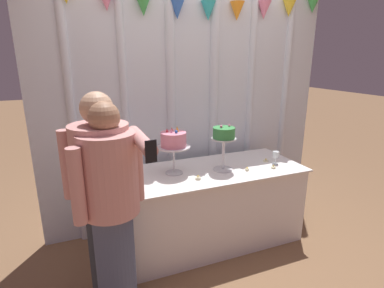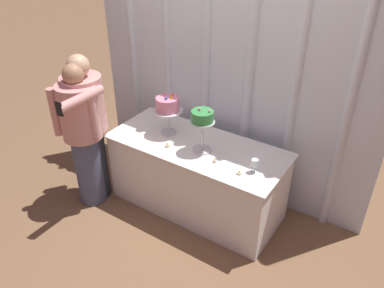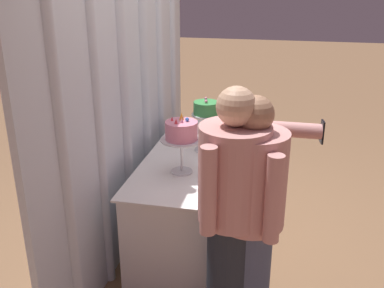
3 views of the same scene
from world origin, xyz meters
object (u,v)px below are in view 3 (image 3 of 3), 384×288
(cake_display_nearleft, at_px, (181,133))
(tealight_far_right, at_px, (211,129))
(tealight_far_left, at_px, (214,165))
(wine_glass, at_px, (222,120))
(cake_display_nearright, at_px, (206,113))
(tealight_near_left, at_px, (222,141))
(guest_girl_blue_dress, at_px, (251,216))
(tealight_near_right, at_px, (231,132))
(cake_table, at_px, (196,196))
(guest_man_pink_jacket, at_px, (232,213))

(cake_display_nearleft, distance_m, tealight_far_right, 0.98)
(cake_display_nearleft, distance_m, tealight_far_left, 0.38)
(wine_glass, bearing_deg, cake_display_nearright, 174.94)
(cake_display_nearright, relative_size, tealight_near_left, 11.50)
(guest_girl_blue_dress, bearing_deg, wine_glass, 14.20)
(cake_display_nearleft, distance_m, tealight_near_right, 0.96)
(tealight_far_right, distance_m, guest_girl_blue_dress, 1.62)
(tealight_near_left, bearing_deg, cake_table, 151.31)
(tealight_near_right, relative_size, guest_girl_blue_dress, 0.03)
(cake_display_nearright, relative_size, tealight_far_right, 8.28)
(guest_man_pink_jacket, bearing_deg, cake_display_nearright, 17.96)
(guest_girl_blue_dress, bearing_deg, tealight_near_right, 11.71)
(cake_table, height_order, cake_display_nearleft, cake_display_nearleft)
(cake_table, bearing_deg, cake_display_nearleft, 174.60)
(cake_table, relative_size, cake_display_nearright, 4.03)
(tealight_far_right, height_order, guest_girl_blue_dress, guest_girl_blue_dress)
(tealight_far_left, relative_size, tealight_near_left, 1.28)
(tealight_far_left, distance_m, guest_man_pink_jacket, 0.82)
(tealight_far_right, relative_size, guest_man_pink_jacket, 0.03)
(tealight_near_right, bearing_deg, tealight_near_left, 171.15)
(tealight_near_left, distance_m, tealight_near_right, 0.26)
(cake_table, bearing_deg, tealight_far_right, -1.34)
(tealight_far_left, bearing_deg, wine_glass, 4.87)
(cake_display_nearright, xyz_separation_m, tealight_far_right, (0.50, 0.04, -0.30))
(guest_man_pink_jacket, relative_size, guest_girl_blue_dress, 1.03)
(cake_display_nearright, bearing_deg, guest_girl_blue_dress, -156.75)
(tealight_far_left, distance_m, tealight_near_right, 0.75)
(cake_display_nearright, relative_size, tealight_near_right, 9.96)
(tealight_near_right, bearing_deg, cake_display_nearright, 162.93)
(cake_table, height_order, tealight_far_left, tealight_far_left)
(tealight_near_left, relative_size, tealight_far_right, 0.72)
(guest_girl_blue_dress, bearing_deg, tealight_far_right, 17.68)
(cake_table, bearing_deg, guest_man_pink_jacket, -157.75)
(wine_glass, xyz_separation_m, tealight_far_right, (-0.05, 0.09, -0.08))
(cake_table, height_order, cake_display_nearright, cake_display_nearright)
(tealight_near_left, bearing_deg, tealight_near_right, -8.85)
(tealight_far_left, bearing_deg, cake_display_nearleft, 124.43)
(tealight_far_left, height_order, guest_man_pink_jacket, guest_man_pink_jacket)
(tealight_far_right, xyz_separation_m, guest_girl_blue_dress, (-1.55, -0.49, 0.05))
(tealight_near_left, bearing_deg, wine_glass, 8.31)
(wine_glass, distance_m, tealight_near_left, 0.36)
(cake_display_nearleft, height_order, guest_man_pink_jacket, guest_man_pink_jacket)
(cake_display_nearright, xyz_separation_m, tealight_near_right, (0.45, -0.14, -0.30))
(cake_display_nearleft, xyz_separation_m, tealight_far_right, (0.94, -0.05, -0.28))
(cake_display_nearleft, distance_m, guest_girl_blue_dress, 0.85)
(tealight_far_right, bearing_deg, tealight_near_left, -155.03)
(cake_display_nearright, xyz_separation_m, wine_glass, (0.54, -0.05, -0.22))
(cake_display_nearleft, bearing_deg, cake_display_nearright, -11.45)
(cake_table, height_order, tealight_near_right, tealight_near_right)
(tealight_near_left, bearing_deg, cake_display_nearright, 153.05)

